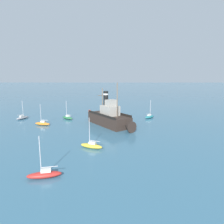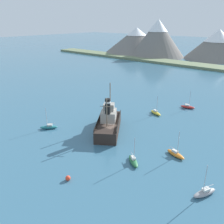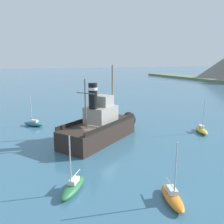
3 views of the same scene
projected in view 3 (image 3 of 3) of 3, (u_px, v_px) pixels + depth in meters
name	position (u px, v px, depth m)	size (l,w,h in m)	color
ground_plane	(93.00, 146.00, 29.75)	(600.00, 600.00, 0.00)	#38667F
old_tugboat	(102.00, 126.00, 31.88)	(10.99, 13.75, 9.90)	#2D231E
sailboat_orange	(172.00, 197.00, 17.96)	(3.96, 2.08, 4.90)	orange
sailboat_teal	(34.00, 124.00, 38.68)	(3.46, 3.47, 4.90)	#23757A
sailboat_yellow	(201.00, 130.00, 35.21)	(3.93, 2.48, 4.90)	gold
sailboat_green	(73.00, 187.00, 19.39)	(3.68, 3.20, 4.90)	#286B3D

